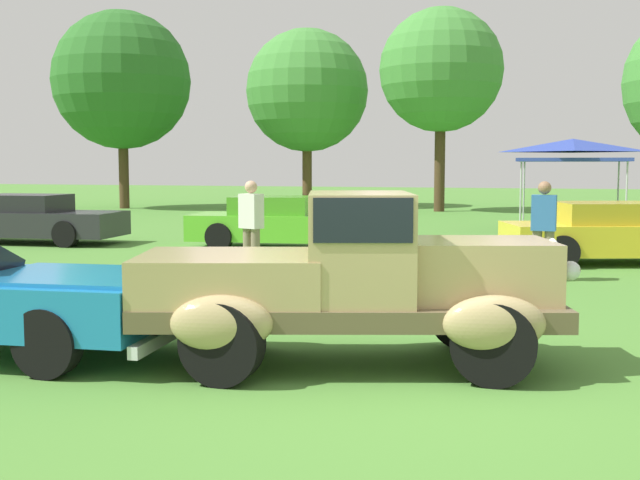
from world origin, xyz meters
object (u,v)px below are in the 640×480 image
Objects in this scene: show_car_lime at (278,223)px; show_car_charcoal at (29,219)px; feature_pickup_truck at (352,279)px; spectator_between_cars at (544,227)px; canopy_tent_left_field at (573,149)px; spectator_by_row at (251,225)px; show_car_yellow at (612,234)px.

show_car_charcoal is at bearing -174.39° from show_car_lime.
spectator_between_cars is at bearing 74.61° from feature_pickup_truck.
show_car_charcoal is 6.39m from show_car_lime.
spectator_between_cars reaches higher than show_car_charcoal.
feature_pickup_truck is 17.03m from canopy_tent_left_field.
show_car_lime is at bearing 113.08° from feature_pickup_truck.
feature_pickup_truck reaches higher than show_car_charcoal.
show_car_lime is at bearing 103.81° from spectator_by_row.
feature_pickup_truck is 1.00× the size of show_car_lime.
show_car_yellow is at bearing -85.41° from canopy_tent_left_field.
feature_pickup_truck is 2.55× the size of spectator_between_cars.
show_car_charcoal is 12.80m from spectator_between_cars.
feature_pickup_truck reaches higher than show_car_lime.
show_car_charcoal is 2.78× the size of spectator_between_cars.
feature_pickup_truck is 0.96× the size of show_car_yellow.
show_car_lime is 2.55× the size of spectator_between_cars.
show_car_charcoal is at bearing 165.90° from spectator_between_cars.
show_car_charcoal is 8.53m from spectator_by_row.
feature_pickup_truck is 1.40× the size of canopy_tent_left_field.
canopy_tent_left_field is at bearing 94.59° from show_car_yellow.
show_car_lime is 4.81m from spectator_by_row.
show_car_yellow is 7.82m from canopy_tent_left_field.
canopy_tent_left_field reaches higher than feature_pickup_truck.
spectator_by_row is (-4.90, -0.92, 0.00)m from spectator_between_cars.
spectator_between_cars is 10.56m from canopy_tent_left_field.
spectator_between_cars is (12.41, -3.12, 0.31)m from show_car_charcoal.
spectator_between_cars is 4.99m from spectator_by_row.
show_car_yellow is 7.27m from spectator_by_row.
spectator_between_cars reaches higher than show_car_lime.
show_car_lime is at bearing 173.11° from show_car_yellow.
show_car_yellow is 2.67× the size of spectator_between_cars.
show_car_charcoal is 2.78× the size of spectator_by_row.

